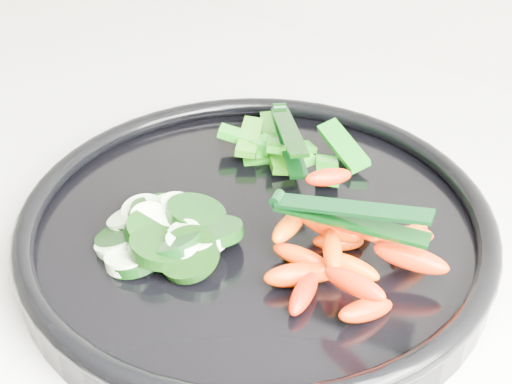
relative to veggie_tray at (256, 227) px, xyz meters
The scene contains 7 objects.
counter 0.76m from the veggie_tray, behind, with size 2.02×0.62×0.93m.
veggie_tray is the anchor object (origin of this frame).
cucumber_pile 0.07m from the veggie_tray, 125.05° to the right, with size 0.12×0.12×0.04m.
carrot_pile 0.09m from the veggie_tray, ahead, with size 0.13×0.15×0.05m.
pepper_pile 0.11m from the veggie_tray, 113.56° to the left, with size 0.13×0.09×0.04m.
tong_carrot 0.10m from the veggie_tray, ahead, with size 0.11×0.04×0.02m.
tong_pepper 0.10m from the veggie_tray, 110.88° to the left, with size 0.09×0.09×0.02m.
Camera 1 is at (0.85, 1.27, 1.30)m, focal length 50.00 mm.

